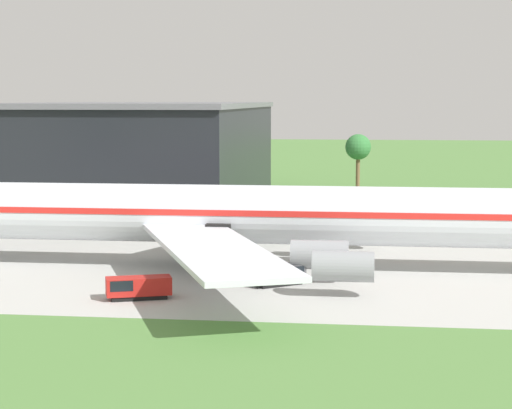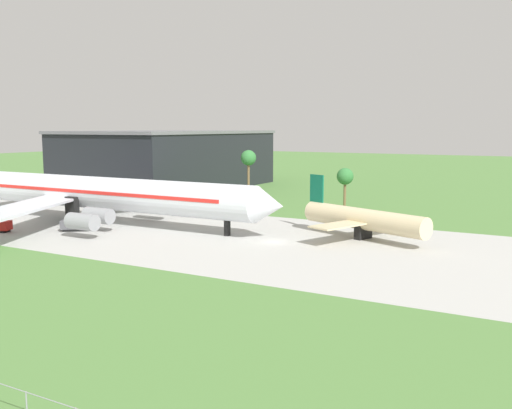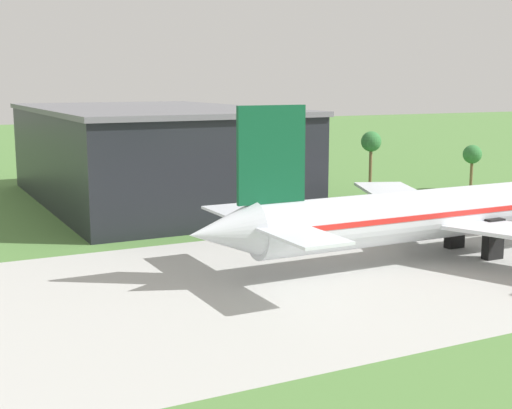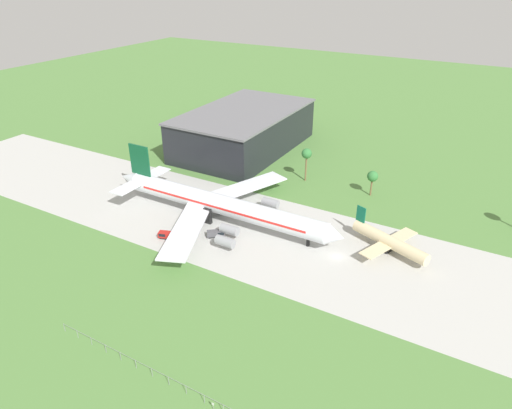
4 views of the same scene
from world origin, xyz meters
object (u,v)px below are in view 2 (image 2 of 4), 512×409
object	(u,v)px
jet_airliner	(93,193)
terminal_building	(170,159)
baggage_tug	(77,225)
regional_aircraft	(363,219)

from	to	relation	value
jet_airliner	terminal_building	xyz separation A→B (m)	(-24.65, 55.50, 2.82)
baggage_tug	terminal_building	xyz separation A→B (m)	(-29.25, 63.89, 7.21)
regional_aircraft	baggage_tug	world-z (taller)	regional_aircraft
regional_aircraft	terminal_building	size ratio (longest dim) A/B	0.37
jet_airliner	terminal_building	world-z (taller)	jet_airliner
baggage_tug	terminal_building	distance (m)	70.64
regional_aircraft	baggage_tug	xyz separation A→B (m)	(-44.38, -16.58, -2.10)
jet_airliner	regional_aircraft	bearing A→B (deg)	9.48
terminal_building	jet_airliner	bearing A→B (deg)	-66.05
baggage_tug	terminal_building	world-z (taller)	terminal_building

